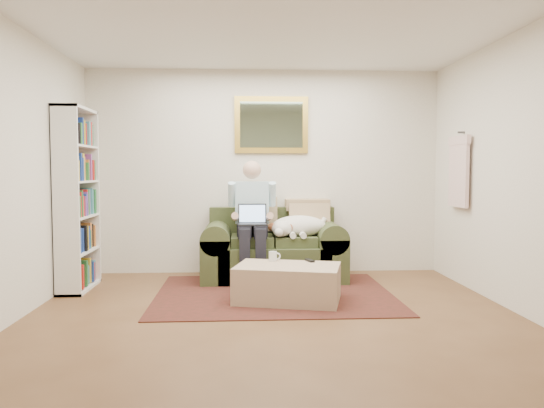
{
  "coord_description": "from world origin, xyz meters",
  "views": [
    {
      "loc": [
        -0.26,
        -4.33,
        1.31
      ],
      "look_at": [
        0.05,
        1.45,
        0.95
      ],
      "focal_mm": 35.0,
      "sensor_mm": 36.0,
      "label": 1
    }
  ],
  "objects": [
    {
      "name": "wall_mirror",
      "position": [
        0.09,
        2.47,
        1.9
      ],
      "size": [
        0.94,
        0.04,
        0.72
      ],
      "color": "gold",
      "rests_on": "room_shell"
    },
    {
      "name": "tv_remote",
      "position": [
        0.42,
        1.11,
        0.38
      ],
      "size": [
        0.09,
        0.16,
        0.02
      ],
      "primitive_type": "cube",
      "rotation": [
        0.0,
        0.0,
        0.31
      ],
      "color": "black",
      "rests_on": "ottoman"
    },
    {
      "name": "bookshelf",
      "position": [
        -2.1,
        1.6,
        1.0
      ],
      "size": [
        0.28,
        0.8,
        2.0
      ],
      "primitive_type": null,
      "color": "white",
      "rests_on": "room_shell"
    },
    {
      "name": "ottoman",
      "position": [
        0.18,
        0.9,
        0.18
      ],
      "size": [
        1.14,
        0.87,
        0.37
      ],
      "primitive_type": "cube",
      "rotation": [
        0.0,
        0.0,
        -0.24
      ],
      "color": "#CCAA88",
      "rests_on": "room_shell"
    },
    {
      "name": "rug",
      "position": [
        0.06,
        1.22,
        0.01
      ],
      "size": [
        2.5,
        2.0,
        0.01
      ],
      "primitive_type": "cube",
      "rotation": [
        0.0,
        0.0,
        0.01
      ],
      "color": "#351D15",
      "rests_on": "room_shell"
    },
    {
      "name": "sleeping_dog",
      "position": [
        0.4,
        1.95,
        0.65
      ],
      "size": [
        0.7,
        0.44,
        0.26
      ],
      "primitive_type": null,
      "color": "white",
      "rests_on": "sofa"
    },
    {
      "name": "room_shell",
      "position": [
        0.0,
        0.35,
        1.3
      ],
      "size": [
        4.51,
        5.0,
        2.61
      ],
      "color": "brown",
      "rests_on": "ground"
    },
    {
      "name": "sofa",
      "position": [
        0.09,
        2.03,
        0.29
      ],
      "size": [
        1.71,
        0.87,
        1.02
      ],
      "color": "#424A27",
      "rests_on": "room_shell"
    },
    {
      "name": "hanging_shirt",
      "position": [
        2.19,
        1.6,
        1.35
      ],
      "size": [
        0.06,
        0.52,
        0.9
      ],
      "primitive_type": null,
      "color": "#F9D1CD",
      "rests_on": "room_shell"
    },
    {
      "name": "coffee_mug",
      "position": [
        0.04,
        1.16,
        0.42
      ],
      "size": [
        0.08,
        0.08,
        0.1
      ],
      "primitive_type": "cylinder",
      "color": "white",
      "rests_on": "ottoman"
    },
    {
      "name": "laptop",
      "position": [
        -0.16,
        1.81,
        0.75
      ],
      "size": [
        0.33,
        0.26,
        0.24
      ],
      "color": "black",
      "rests_on": "seated_man"
    },
    {
      "name": "seated_man",
      "position": [
        -0.16,
        1.88,
        0.72
      ],
      "size": [
        0.56,
        0.8,
        1.43
      ],
      "primitive_type": null,
      "color": "#8CC7D8",
      "rests_on": "sofa"
    }
  ]
}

